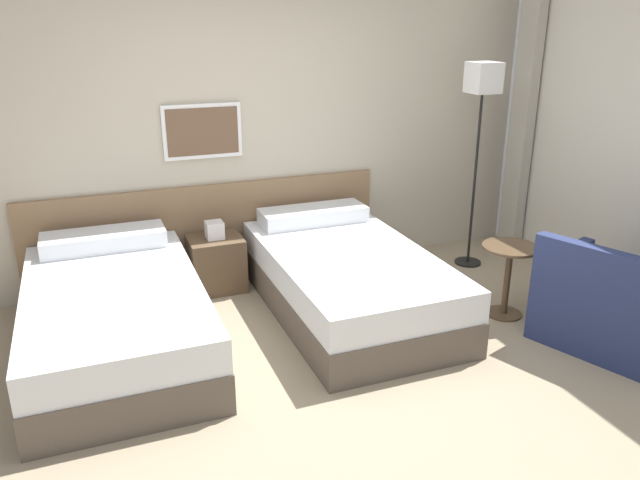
{
  "coord_description": "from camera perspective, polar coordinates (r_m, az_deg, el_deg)",
  "views": [
    {
      "loc": [
        -1.41,
        -3.13,
        2.18
      ],
      "look_at": [
        0.13,
        0.83,
        0.64
      ],
      "focal_mm": 35.0,
      "sensor_mm": 36.0,
      "label": 1
    }
  ],
  "objects": [
    {
      "name": "armchair",
      "position": [
        4.8,
        25.16,
        -5.69
      ],
      "size": [
        1.07,
        1.11,
        0.78
      ],
      "rotation": [
        0.0,
        0.0,
        1.94
      ],
      "color": "navy",
      "rests_on": "ground_plane"
    },
    {
      "name": "nightstand",
      "position": [
        5.26,
        -9.44,
        -2.03
      ],
      "size": [
        0.44,
        0.38,
        0.59
      ],
      "color": "brown",
      "rests_on": "ground_plane"
    },
    {
      "name": "bed_near_window",
      "position": [
        4.82,
        2.53,
        -3.62
      ],
      "size": [
        1.14,
        2.01,
        0.62
      ],
      "color": "brown",
      "rests_on": "ground_plane"
    },
    {
      "name": "side_table",
      "position": [
        4.89,
        16.85,
        -2.42
      ],
      "size": [
        0.42,
        0.42,
        0.56
      ],
      "color": "brown",
      "rests_on": "ground_plane"
    },
    {
      "name": "bed_near_door",
      "position": [
        4.47,
        -18.18,
        -6.63
      ],
      "size": [
        1.14,
        2.01,
        0.62
      ],
      "color": "brown",
      "rests_on": "ground_plane"
    },
    {
      "name": "wall_headboard",
      "position": [
        5.35,
        -6.12,
        10.32
      ],
      "size": [
        10.0,
        0.1,
        2.7
      ],
      "color": "#B7AD99",
      "rests_on": "ground_plane"
    },
    {
      "name": "floor_lamp",
      "position": [
        5.59,
        14.6,
        12.61
      ],
      "size": [
        0.24,
        0.24,
        1.81
      ],
      "color": "black",
      "rests_on": "ground_plane"
    },
    {
      "name": "ground_plane",
      "position": [
        4.07,
        2.57,
        -12.46
      ],
      "size": [
        16.0,
        16.0,
        0.0
      ],
      "primitive_type": "plane",
      "color": "gray"
    }
  ]
}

